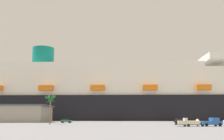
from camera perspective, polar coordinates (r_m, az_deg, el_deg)
ground_plane at (r=121.47m, az=1.19°, el=-10.83°), size 600.00×600.00×0.00m
cruise_ship at (r=170.37m, az=-0.72°, el=-5.75°), size 296.63×68.34×55.34m
pickup_truck at (r=75.84m, az=20.10°, el=-10.21°), size 5.81×2.85×2.20m
small_boat_on_trailer at (r=72.91m, az=16.01°, el=-10.53°), size 8.06×2.77×2.15m
palm_tree at (r=91.86m, az=-12.70°, el=-6.37°), size 3.72×3.56×9.35m
parked_car_black_coupe at (r=109.32m, az=14.01°, el=-10.25°), size 4.95×2.76×1.58m
parked_car_green_wagon at (r=108.84m, az=-9.55°, el=-10.41°), size 4.51×2.66×1.58m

